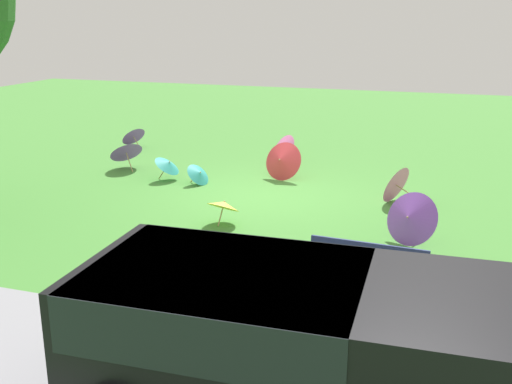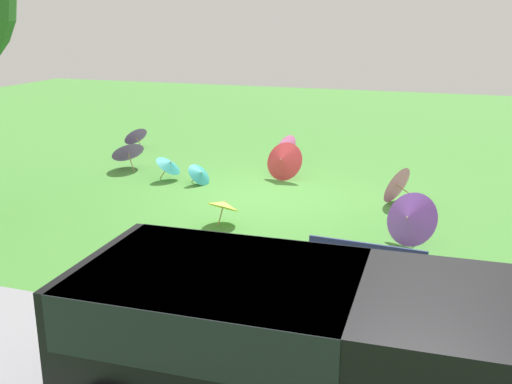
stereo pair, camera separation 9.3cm
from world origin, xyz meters
name	(u,v)px [view 2 (the right image)]	position (x,y,z in m)	size (l,w,h in m)	color
ground	(263,196)	(0.00, 0.00, 0.00)	(40.00, 40.00, 0.00)	#478C38
road_strip	(49,382)	(0.00, 7.45, 0.00)	(40.00, 3.62, 0.01)	gray
van_dark	(298,340)	(-2.72, 7.25, 0.91)	(4.66, 2.25, 1.53)	black
park_bench	(367,270)	(-2.94, 4.39, 0.47)	(1.63, 0.58, 0.90)	navy
parasol_yellow_0	(224,205)	(0.13, 1.99, 0.38)	(0.76, 0.75, 0.57)	tan
parasol_teal_0	(169,164)	(2.55, -0.57, 0.39)	(0.63, 0.66, 0.63)	tan
parasol_pink_0	(283,149)	(0.44, -2.99, 0.41)	(1.01, 1.01, 0.83)	tan
parasol_purple_0	(135,135)	(5.19, -3.57, 0.37)	(0.84, 0.91, 0.68)	tan
parasol_teal_1	(200,174)	(1.70, -0.45, 0.25)	(0.61, 0.70, 0.51)	tan
parasol_red_1	(283,160)	(-0.01, -1.46, 0.47)	(1.05, 0.92, 0.95)	tan
parasol_purple_1	(127,150)	(4.08, -1.23, 0.48)	(1.09, 1.11, 0.81)	tan
parasol_pink_1	(395,184)	(-2.77, -0.42, 0.42)	(0.92, 0.94, 0.83)	tan
parasol_purple_2	(409,219)	(-3.29, 1.96, 0.47)	(1.10, 0.99, 0.94)	tan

